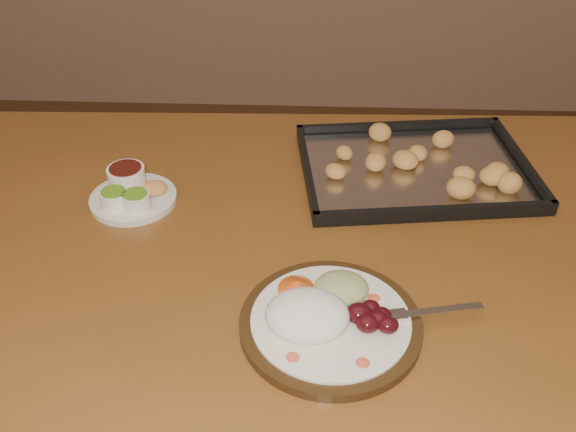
{
  "coord_description": "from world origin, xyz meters",
  "views": [
    {
      "loc": [
        0.28,
        -0.7,
        1.37
      ],
      "look_at": [
        0.24,
        0.11,
        0.77
      ],
      "focal_mm": 40.0,
      "sensor_mm": 36.0,
      "label": 1
    }
  ],
  "objects": [
    {
      "name": "dining_table",
      "position": [
        0.25,
        0.04,
        0.65
      ],
      "size": [
        1.52,
        0.94,
        0.75
      ],
      "rotation": [
        0.0,
        0.0,
        0.03
      ],
      "color": "brown",
      "rests_on": "ground"
    },
    {
      "name": "dinner_plate",
      "position": [
        0.3,
        -0.11,
        0.77
      ],
      "size": [
        0.32,
        0.24,
        0.06
      ],
      "rotation": [
        0.0,
        0.0,
        0.1
      ],
      "color": "black",
      "rests_on": "dining_table"
    },
    {
      "name": "condiment_saucer",
      "position": [
        -0.02,
        0.16,
        0.77
      ],
      "size": [
        0.14,
        0.14,
        0.05
      ],
      "rotation": [
        0.0,
        0.0,
        0.19
      ],
      "color": "silver",
      "rests_on": "dining_table"
    },
    {
      "name": "baking_tray",
      "position": [
        0.46,
        0.27,
        0.76
      ],
      "size": [
        0.43,
        0.34,
        0.04
      ],
      "rotation": [
        0.0,
        0.0,
        0.12
      ],
      "color": "black",
      "rests_on": "dining_table"
    }
  ]
}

